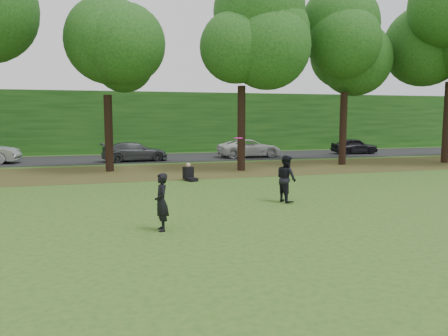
# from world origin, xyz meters

# --- Properties ---
(ground) EXTENTS (120.00, 120.00, 0.00)m
(ground) POSITION_xyz_m (0.00, 0.00, 0.00)
(ground) COLOR #2D561A
(ground) RESTS_ON ground
(leaf_litter) EXTENTS (60.00, 7.00, 0.01)m
(leaf_litter) POSITION_xyz_m (0.00, 13.00, 0.01)
(leaf_litter) COLOR #50361C
(leaf_litter) RESTS_ON ground
(street) EXTENTS (70.00, 7.00, 0.02)m
(street) POSITION_xyz_m (0.00, 21.00, 0.01)
(street) COLOR black
(street) RESTS_ON ground
(far_hedge) EXTENTS (70.00, 3.00, 5.00)m
(far_hedge) POSITION_xyz_m (0.00, 27.00, 2.50)
(far_hedge) COLOR #164213
(far_hedge) RESTS_ON ground
(player_left) EXTENTS (0.38, 0.56, 1.50)m
(player_left) POSITION_xyz_m (-1.98, 0.62, 0.75)
(player_left) COLOR black
(player_left) RESTS_ON ground
(player_right) EXTENTS (0.73, 0.88, 1.63)m
(player_right) POSITION_xyz_m (2.71, 3.34, 0.82)
(player_right) COLOR black
(player_right) RESTS_ON ground
(parked_cars) EXTENTS (38.76, 3.21, 1.48)m
(parked_cars) POSITION_xyz_m (-1.92, 19.63, 0.69)
(parked_cars) COLOR black
(parked_cars) RESTS_ON street
(frisbee) EXTENTS (0.37, 0.37, 0.03)m
(frisbee) POSITION_xyz_m (0.67, 2.44, 2.29)
(frisbee) COLOR #FF15AE
(frisbee) RESTS_ON ground
(seated_person) EXTENTS (0.63, 0.83, 0.83)m
(seated_person) POSITION_xyz_m (0.47, 9.27, 0.31)
(seated_person) COLOR black
(seated_person) RESTS_ON ground
(tree_line) EXTENTS (55.30, 7.90, 12.31)m
(tree_line) POSITION_xyz_m (-0.34, 12.94, 7.84)
(tree_line) COLOR black
(tree_line) RESTS_ON ground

